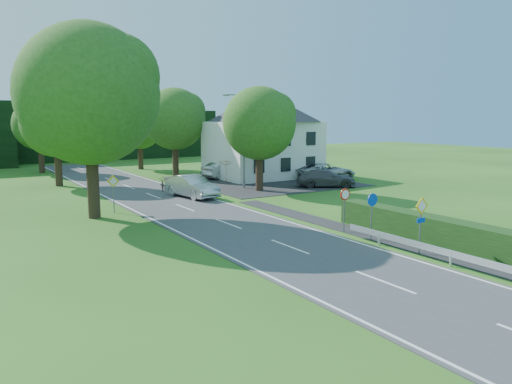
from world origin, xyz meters
TOP-DOWN VIEW (x-y plane):
  - road at (0.00, 20.00)m, footprint 7.00×80.00m
  - parking_pad at (12.00, 33.00)m, footprint 14.00×16.00m
  - line_edge_left at (-3.25, 20.00)m, footprint 0.12×80.00m
  - line_edge_right at (3.25, 20.00)m, footprint 0.12×80.00m
  - line_centre at (0.00, 20.00)m, footprint 0.12×80.00m
  - tree_main at (-6.00, 24.00)m, footprint 9.40×9.40m
  - tree_left_far at (-5.00, 40.00)m, footprint 7.00×7.00m
  - tree_right_far at (7.00, 42.00)m, footprint 7.40×7.40m
  - tree_left_back at (-4.50, 52.00)m, footprint 6.60×6.60m
  - tree_right_back at (6.00, 50.00)m, footprint 6.20×6.20m
  - tree_right_mid at (8.50, 28.00)m, footprint 7.00×7.00m
  - treeline_right at (8.00, 66.00)m, footprint 30.00×5.00m
  - house_white at (14.00, 36.00)m, footprint 10.60×8.40m
  - streetlight at (8.06, 30.00)m, footprint 2.03×0.18m
  - sign_priority_right at (4.30, 7.98)m, footprint 0.78×0.09m
  - sign_roundabout at (4.30, 10.98)m, footprint 0.64×0.08m
  - sign_speed_limit at (4.30, 12.97)m, footprint 0.64×0.11m
  - sign_priority_left at (-4.50, 24.98)m, footprint 0.78×0.09m
  - moving_car at (2.26, 27.78)m, footprint 2.59×5.33m
  - motorcycle at (1.80, 32.55)m, footprint 1.32×2.09m
  - parked_car_silver_a at (10.28, 37.00)m, footprint 5.37×2.84m
  - parked_car_grey at (14.60, 26.79)m, footprint 5.51×4.47m
  - parked_car_silver_b at (18.00, 30.73)m, footprint 6.19×3.99m
  - parasol at (8.68, 34.06)m, footprint 3.04×3.07m

SIDE VIEW (x-z plane):
  - road at x=0.00m, z-range 0.00..0.04m
  - parking_pad at x=12.00m, z-range 0.00..0.04m
  - line_edge_left at x=-3.25m, z-range 0.04..0.05m
  - line_edge_right at x=3.25m, z-range 0.04..0.05m
  - line_centre at x=0.00m, z-range 0.04..0.05m
  - motorcycle at x=1.80m, z-range 0.04..1.07m
  - parked_car_grey at x=14.60m, z-range 0.04..1.54m
  - parked_car_silver_b at x=18.00m, z-range 0.04..1.63m
  - parked_car_silver_a at x=10.28m, z-range 0.04..1.72m
  - moving_car at x=2.26m, z-range 0.04..1.72m
  - parasol at x=8.68m, z-range 0.04..2.15m
  - sign_roundabout at x=4.30m, z-range 0.49..2.86m
  - sign_priority_left at x=-4.50m, z-range 0.50..2.94m
  - sign_speed_limit at x=4.30m, z-range 0.58..2.95m
  - sign_priority_right at x=4.30m, z-range 0.50..3.09m
  - treeline_right at x=8.00m, z-range 0.00..7.00m
  - tree_right_back at x=6.00m, z-range 0.00..7.56m
  - tree_left_back at x=-4.50m, z-range 0.00..8.07m
  - tree_left_far at x=-5.00m, z-range 0.00..8.58m
  - tree_right_mid at x=8.50m, z-range 0.00..8.58m
  - house_white at x=14.00m, z-range 0.11..8.71m
  - streetlight at x=8.06m, z-range 0.46..8.46m
  - tree_right_far at x=7.00m, z-range 0.00..9.09m
  - tree_main at x=-6.00m, z-range 0.00..11.64m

